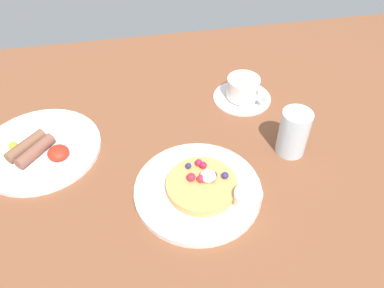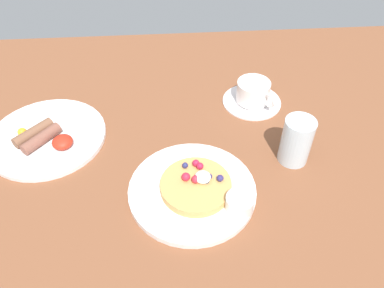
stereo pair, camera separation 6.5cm
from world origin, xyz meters
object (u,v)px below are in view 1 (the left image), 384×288
Objects in this scene: pancake_plate at (198,190)px; syrup_ramekin at (248,198)px; coffee_cup at (244,87)px; water_glass at (294,133)px; coffee_saucer at (242,97)px; breakfast_plate at (40,149)px.

syrup_ramekin is at bearing -32.94° from pancake_plate.
pancake_plate is 32.25cm from coffee_cup.
coffee_cup is 20.29cm from water_glass.
syrup_ramekin is at bearing -104.77° from coffee_saucer.
coffee_saucer is at bearing 104.20° from water_glass.
breakfast_plate is at bearing -168.90° from coffee_cup.
pancake_plate is 2.39× the size of water_glass.
pancake_plate is 10.13cm from syrup_ramekin.
pancake_plate reaches higher than coffee_saucer.
pancake_plate is at bearing -160.76° from water_glass.
water_glass is at bearing -75.96° from coffee_cup.
breakfast_plate is at bearing 150.45° from pancake_plate.
pancake_plate is 4.75× the size of syrup_ramekin.
breakfast_plate is 1.80× the size of coffee_saucer.
syrup_ramekin is 45.95cm from breakfast_plate.
syrup_ramekin is at bearing -136.31° from water_glass.
coffee_saucer is (48.26, 9.61, -0.12)cm from breakfast_plate.
syrup_ramekin is 18.98cm from water_glass.
syrup_ramekin is at bearing -30.28° from breakfast_plate.
syrup_ramekin reaches higher than breakfast_plate.
coffee_cup is at bearing 11.10° from breakfast_plate.
syrup_ramekin reaches higher than pancake_plate.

